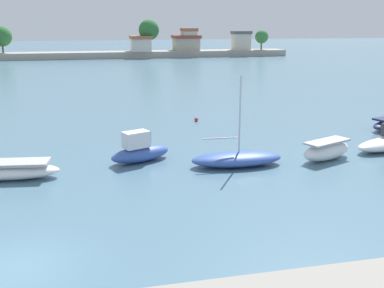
# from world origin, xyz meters

# --- Properties ---
(ground_plane) EXTENTS (400.00, 400.00, 0.00)m
(ground_plane) POSITION_xyz_m (0.00, 0.00, 0.00)
(ground_plane) COLOR slate
(moored_boat_2) EXTENTS (5.45, 2.33, 0.94)m
(moored_boat_2) POSITION_xyz_m (-1.70, 9.42, 0.45)
(moored_boat_2) COLOR white
(moored_boat_2) RESTS_ON ground
(moored_boat_3) EXTENTS (3.99, 2.74, 1.84)m
(moored_boat_3) POSITION_xyz_m (5.35, 10.96, 0.64)
(moored_boat_3) COLOR #3856A8
(moored_boat_3) RESTS_ON ground
(moored_boat_4) EXTENTS (5.33, 2.18, 5.16)m
(moored_boat_4) POSITION_xyz_m (10.67, 8.90, 0.42)
(moored_boat_4) COLOR #3856A8
(moored_boat_4) RESTS_ON ground
(moored_boat_5) EXTENTS (3.98, 2.66, 1.18)m
(moored_boat_5) POSITION_xyz_m (16.25, 8.85, 0.57)
(moored_boat_5) COLOR white
(moored_boat_5) RESTS_ON ground
(mooring_buoy_0) EXTENTS (0.32, 0.32, 0.32)m
(mooring_buoy_0) POSITION_xyz_m (11.14, 21.04, 0.16)
(mooring_buoy_0) COLOR red
(mooring_buoy_0) RESTS_ON ground
(distant_shoreline) EXTENTS (98.86, 7.47, 8.61)m
(distant_shoreline) POSITION_xyz_m (2.75, 92.08, 2.49)
(distant_shoreline) COLOR #9E998C
(distant_shoreline) RESTS_ON ground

